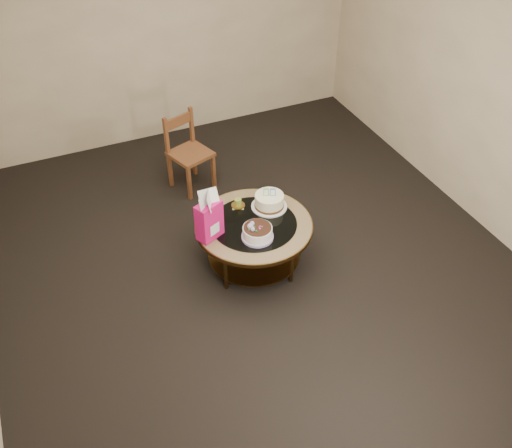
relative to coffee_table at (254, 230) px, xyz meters
name	(u,v)px	position (x,y,z in m)	size (l,w,h in m)	color
ground	(254,262)	(0.00, 0.00, -0.38)	(5.00, 5.00, 0.00)	black
room_walls	(254,110)	(0.00, 0.00, 1.16)	(4.52, 5.02, 2.61)	beige
coffee_table	(254,230)	(0.00, 0.00, 0.00)	(1.02, 1.02, 0.46)	brown
decorated_cake	(257,233)	(-0.05, -0.18, 0.13)	(0.27, 0.27, 0.16)	#AA91CD
cream_cake	(269,201)	(0.21, 0.15, 0.14)	(0.32, 0.32, 0.20)	white
gift_bag	(209,216)	(-0.40, -0.01, 0.30)	(0.25, 0.22, 0.44)	#D0137B
pillar_candle	(238,204)	(-0.04, 0.27, 0.11)	(0.13, 0.13, 0.09)	#E9CE60
dining_chair	(188,152)	(-0.14, 1.37, 0.03)	(0.48, 0.48, 0.81)	brown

